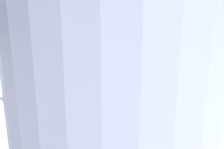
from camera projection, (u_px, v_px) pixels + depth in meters
ground_plane at (120, 99)px, 11.81m from camera, size 120.00×120.00×0.00m
grind_box at (120, 93)px, 11.74m from camera, size 5.14×0.83×0.73m
snowboarder at (128, 74)px, 11.20m from camera, size 1.43×0.42×1.38m
safety_fence at (56, 110)px, 8.68m from camera, size 8.22×0.44×1.28m
trail_marker at (200, 93)px, 9.20m from camera, size 0.40×0.10×2.12m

